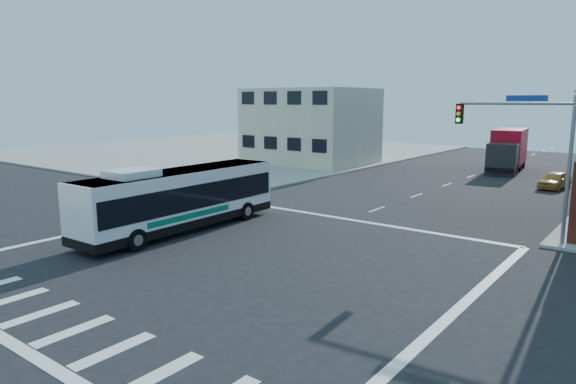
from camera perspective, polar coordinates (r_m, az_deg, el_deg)
The scene contains 7 objects.
ground at distance 22.38m, azimuth -5.93°, elevation -7.47°, with size 120.00×120.00×0.00m, color black.
sidewalk_nw at distance 71.15m, azimuth -7.13°, elevation 4.67°, with size 50.00×50.00×0.15m, color gray.
building_west at distance 55.49m, azimuth 2.53°, elevation 7.29°, with size 12.06×10.06×8.00m.
signal_mast_ne at distance 26.73m, azimuth 25.29°, elevation 5.38°, with size 7.91×1.13×8.07m.
transit_bus at distance 27.34m, azimuth -11.85°, elevation -0.66°, with size 2.90×12.02×3.54m.
box_truck at distance 53.98m, azimuth 23.20°, elevation 4.21°, with size 3.66×9.16×4.01m.
parked_car at distance 44.87m, azimuth 27.52°, elevation 1.18°, with size 1.56×3.88×1.32m, color gold.
Camera 1 is at (14.73, -15.45, 6.75)m, focal length 32.00 mm.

